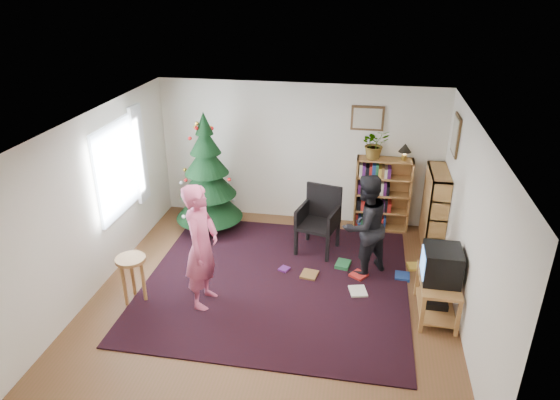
% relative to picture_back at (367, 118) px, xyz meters
% --- Properties ---
extents(floor, '(5.00, 5.00, 0.00)m').
position_rel_picture_back_xyz_m(floor, '(-1.15, -2.48, -1.95)').
color(floor, brown).
rests_on(floor, ground).
extents(ceiling, '(5.00, 5.00, 0.00)m').
position_rel_picture_back_xyz_m(ceiling, '(-1.15, -2.48, 0.55)').
color(ceiling, white).
rests_on(ceiling, wall_back).
extents(wall_back, '(5.00, 0.02, 2.50)m').
position_rel_picture_back_xyz_m(wall_back, '(-1.15, 0.02, -0.70)').
color(wall_back, silver).
rests_on(wall_back, floor).
extents(wall_front, '(5.00, 0.02, 2.50)m').
position_rel_picture_back_xyz_m(wall_front, '(-1.15, -4.97, -0.70)').
color(wall_front, silver).
rests_on(wall_front, floor).
extents(wall_left, '(0.02, 5.00, 2.50)m').
position_rel_picture_back_xyz_m(wall_left, '(-3.65, -2.48, -0.70)').
color(wall_left, silver).
rests_on(wall_left, floor).
extents(wall_right, '(0.02, 5.00, 2.50)m').
position_rel_picture_back_xyz_m(wall_right, '(1.35, -2.48, -0.70)').
color(wall_right, silver).
rests_on(wall_right, floor).
extents(rug, '(3.80, 3.60, 0.02)m').
position_rel_picture_back_xyz_m(rug, '(-1.15, -2.17, -1.94)').
color(rug, black).
rests_on(rug, floor).
extents(window_pane, '(0.04, 1.20, 1.40)m').
position_rel_picture_back_xyz_m(window_pane, '(-3.62, -1.88, -0.45)').
color(window_pane, silver).
rests_on(window_pane, wall_left).
extents(curtain, '(0.06, 0.35, 1.60)m').
position_rel_picture_back_xyz_m(curtain, '(-3.58, -1.18, -0.45)').
color(curtain, silver).
rests_on(curtain, wall_left).
extents(picture_back, '(0.55, 0.03, 0.42)m').
position_rel_picture_back_xyz_m(picture_back, '(0.00, 0.00, 0.00)').
color(picture_back, '#4C3319').
rests_on(picture_back, wall_back).
extents(picture_right, '(0.03, 0.50, 0.60)m').
position_rel_picture_back_xyz_m(picture_right, '(1.33, -0.73, 0.00)').
color(picture_right, '#4C3319').
rests_on(picture_right, wall_right).
extents(christmas_tree, '(1.17, 1.17, 2.12)m').
position_rel_picture_back_xyz_m(christmas_tree, '(-2.63, -0.69, -1.07)').
color(christmas_tree, '#3F2816').
rests_on(christmas_tree, rug).
extents(bookshelf_back, '(0.95, 0.30, 1.30)m').
position_rel_picture_back_xyz_m(bookshelf_back, '(0.35, -0.14, -1.29)').
color(bookshelf_back, '#A3733A').
rests_on(bookshelf_back, floor).
extents(bookshelf_right, '(0.30, 0.95, 1.30)m').
position_rel_picture_back_xyz_m(bookshelf_right, '(1.19, -0.57, -1.29)').
color(bookshelf_right, '#A3733A').
rests_on(bookshelf_right, floor).
extents(tv_stand, '(0.49, 0.89, 0.55)m').
position_rel_picture_back_xyz_m(tv_stand, '(1.07, -2.54, -1.63)').
color(tv_stand, '#A3733A').
rests_on(tv_stand, floor).
extents(crt_tv, '(0.47, 0.51, 0.45)m').
position_rel_picture_back_xyz_m(crt_tv, '(1.07, -2.54, -1.18)').
color(crt_tv, black).
rests_on(crt_tv, tv_stand).
extents(armchair, '(0.72, 0.72, 1.08)m').
position_rel_picture_back_xyz_m(armchair, '(-0.66, -1.06, -1.36)').
color(armchair, black).
rests_on(armchair, rug).
extents(stool, '(0.41, 0.41, 0.68)m').
position_rel_picture_back_xyz_m(stool, '(-3.01, -2.95, -1.42)').
color(stool, '#A3733A').
rests_on(stool, floor).
extents(person_standing, '(0.46, 0.67, 1.77)m').
position_rel_picture_back_xyz_m(person_standing, '(-2.03, -2.83, -1.06)').
color(person_standing, '#C34E71').
rests_on(person_standing, rug).
extents(person_by_chair, '(0.97, 0.96, 1.58)m').
position_rel_picture_back_xyz_m(person_by_chair, '(0.07, -1.67, -1.16)').
color(person_by_chair, black).
rests_on(person_by_chair, rug).
extents(potted_plant, '(0.58, 0.54, 0.51)m').
position_rel_picture_back_xyz_m(potted_plant, '(0.15, -0.14, -0.40)').
color(potted_plant, gray).
rests_on(potted_plant, bookshelf_back).
extents(table_lamp, '(0.22, 0.22, 0.29)m').
position_rel_picture_back_xyz_m(table_lamp, '(0.65, -0.14, -0.46)').
color(table_lamp, '#A57F33').
rests_on(table_lamp, bookshelf_back).
extents(floor_clutter, '(2.16, 1.03, 0.08)m').
position_rel_picture_back_xyz_m(floor_clutter, '(-0.05, -1.80, -1.91)').
color(floor_clutter, '#A51E19').
rests_on(floor_clutter, rug).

